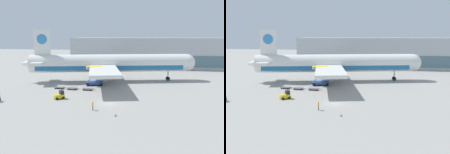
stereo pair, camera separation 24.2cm
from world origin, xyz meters
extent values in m
plane|color=#9E9B93|center=(0.00, 0.00, 0.00)|extent=(400.00, 400.00, 0.00)
cube|color=#B2B7BC|center=(15.56, 68.06, 7.00)|extent=(90.00, 18.00, 14.00)
cube|color=slate|center=(15.56, 58.96, 3.85)|extent=(88.20, 0.20, 4.90)
cylinder|color=white|center=(-4.68, 27.44, 6.10)|extent=(51.86, 18.21, 5.80)
cube|color=#1E669E|center=(-4.68, 27.44, 4.79)|extent=(47.79, 17.10, 1.45)
sphere|color=white|center=(20.55, 33.74, 6.10)|extent=(5.68, 5.68, 5.68)
cone|color=white|center=(-29.91, 21.15, 6.10)|extent=(7.52, 6.89, 5.51)
cube|color=white|center=(-25.87, 22.16, 13.00)|extent=(5.15, 1.69, 8.00)
cylinder|color=#3384CC|center=(-25.87, 22.16, 13.96)|extent=(3.24, 1.31, 3.20)
cube|color=white|center=(-26.88, 21.91, 6.68)|extent=(6.64, 13.48, 0.50)
cube|color=white|center=(-7.20, 26.81, 5.38)|extent=(19.38, 48.51, 0.90)
cylinder|color=#9EA0A5|center=(-4.76, 17.03, 3.58)|extent=(4.75, 3.73, 2.80)
cylinder|color=#9EA0A5|center=(-9.64, 36.59, 3.58)|extent=(4.75, 3.73, 2.80)
cylinder|color=#9EA0A5|center=(14.49, 32.23, 2.65)|extent=(0.36, 0.36, 4.00)
cylinder|color=black|center=(14.49, 32.23, 0.65)|extent=(1.48, 1.19, 1.30)
cylinder|color=#9EA0A5|center=(-7.94, 23.33, 2.65)|extent=(0.36, 0.36, 4.00)
cylinder|color=black|center=(-7.94, 23.33, 0.65)|extent=(1.48, 1.19, 1.30)
cylinder|color=#9EA0A5|center=(-9.49, 29.54, 2.65)|extent=(0.36, 0.36, 4.00)
cylinder|color=black|center=(-9.49, 29.54, 0.65)|extent=(1.48, 1.19, 1.30)
cube|color=#284C99|center=(-8.20, 19.89, 0.80)|extent=(5.77, 4.17, 0.70)
cube|color=#B2B2B7|center=(-8.20, 19.89, 5.24)|extent=(5.48, 3.96, 0.30)
cube|color=yellow|center=(-8.20, 19.89, 5.79)|extent=(5.48, 3.96, 0.08)
cube|color=#284C99|center=(-8.20, 19.89, 3.19)|extent=(4.18, 1.19, 4.20)
cube|color=#284C99|center=(-8.20, 19.89, 3.19)|extent=(4.18, 1.19, 4.20)
cylinder|color=black|center=(-6.67, 21.82, 0.45)|extent=(0.96, 0.57, 0.90)
cylinder|color=black|center=(-5.94, 18.91, 0.45)|extent=(0.96, 0.57, 0.90)
cylinder|color=black|center=(-10.45, 20.87, 0.45)|extent=(0.96, 0.57, 0.90)
cylinder|color=black|center=(-9.73, 17.96, 0.45)|extent=(0.96, 0.57, 0.90)
cylinder|color=black|center=(-25.79, -1.92, 0.30)|extent=(0.63, 0.35, 0.60)
cube|color=yellow|center=(-12.62, 2.08, 0.70)|extent=(2.66, 2.56, 0.80)
cube|color=black|center=(-12.13, 2.51, 1.55)|extent=(1.49, 1.53, 0.90)
cube|color=black|center=(-11.69, 2.88, 0.42)|extent=(0.94, 1.06, 0.24)
cylinder|color=black|center=(-12.47, 3.14, 0.30)|extent=(0.61, 0.57, 0.60)
cylinder|color=black|center=(-11.55, 2.08, 0.30)|extent=(0.61, 0.57, 0.60)
cylinder|color=black|center=(-13.69, 2.09, 0.30)|extent=(0.61, 0.57, 0.60)
cylinder|color=black|center=(-12.77, 1.03, 0.30)|extent=(0.61, 0.57, 0.60)
cube|color=#56565B|center=(-16.90, 13.12, 0.42)|extent=(2.89, 1.67, 0.12)
cube|color=#56565B|center=(-15.05, 13.01, 0.42)|extent=(0.90, 0.14, 0.08)
cylinder|color=black|center=(-15.88, 13.70, 0.18)|extent=(0.37, 0.17, 0.36)
cylinder|color=black|center=(-15.96, 12.43, 0.18)|extent=(0.37, 0.17, 0.36)
cylinder|color=black|center=(-17.83, 13.82, 0.18)|extent=(0.37, 0.17, 0.36)
cylinder|color=black|center=(-17.91, 12.55, 0.18)|extent=(0.37, 0.17, 0.36)
cube|color=#56565B|center=(-12.91, 12.70, 0.42)|extent=(2.89, 1.67, 0.12)
cube|color=#56565B|center=(-11.06, 12.58, 0.42)|extent=(0.90, 0.14, 0.08)
cylinder|color=black|center=(-11.89, 13.27, 0.18)|extent=(0.37, 0.17, 0.36)
cylinder|color=black|center=(-11.97, 12.00, 0.18)|extent=(0.37, 0.17, 0.36)
cylinder|color=black|center=(-13.85, 13.40, 0.18)|extent=(0.37, 0.17, 0.36)
cylinder|color=black|center=(-13.93, 12.12, 0.18)|extent=(0.37, 0.17, 0.36)
cube|color=#56565B|center=(-8.40, 12.56, 0.42)|extent=(2.89, 1.67, 0.12)
cube|color=#56565B|center=(-6.55, 12.45, 0.42)|extent=(0.90, 0.14, 0.08)
cylinder|color=black|center=(-7.38, 13.14, 0.18)|extent=(0.37, 0.17, 0.36)
cylinder|color=black|center=(-7.46, 11.87, 0.18)|extent=(0.37, 0.17, 0.36)
cylinder|color=black|center=(-9.33, 13.26, 0.18)|extent=(0.37, 0.17, 0.36)
cylinder|color=black|center=(-9.41, 11.99, 0.18)|extent=(0.37, 0.17, 0.36)
cylinder|color=black|center=(-2.34, -5.37, 0.43)|extent=(0.14, 0.14, 0.87)
cylinder|color=black|center=(-2.31, -5.57, 0.43)|extent=(0.14, 0.14, 0.87)
cube|color=orange|center=(-2.33, -5.47, 1.19)|extent=(0.27, 0.39, 0.65)
cylinder|color=orange|center=(-2.36, -5.23, 1.22)|extent=(0.09, 0.09, 0.59)
cylinder|color=orange|center=(-2.29, -5.71, 1.22)|extent=(0.09, 0.09, 0.59)
sphere|color=#846047|center=(-2.33, -5.47, 1.63)|extent=(0.23, 0.23, 0.23)
sphere|color=yellow|center=(-2.33, -5.47, 1.70)|extent=(0.22, 0.22, 0.22)
cube|color=black|center=(2.86, -8.44, 0.02)|extent=(0.40, 0.40, 0.04)
cone|color=orange|center=(2.86, -8.44, 0.31)|extent=(0.32, 0.32, 0.53)
cylinder|color=white|center=(2.86, -8.44, 0.33)|extent=(0.19, 0.19, 0.07)
camera|label=1|loc=(9.95, -53.46, 15.24)|focal=40.00mm
camera|label=2|loc=(10.19, -53.42, 15.24)|focal=40.00mm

